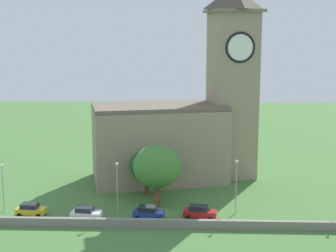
{
  "coord_description": "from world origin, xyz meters",
  "views": [
    {
      "loc": [
        4.55,
        -68.14,
        25.32
      ],
      "look_at": [
        1.61,
        6.58,
        11.33
      ],
      "focal_mm": 54.52,
      "sensor_mm": 36.0,
      "label": 1
    }
  ],
  "objects_px": {
    "church": "(185,121)",
    "car_red": "(200,212)",
    "streetlamp_central": "(236,178)",
    "tree_churchyard": "(157,167)",
    "car_white": "(86,213)",
    "streetlamp_west_mid": "(117,180)",
    "car_yellow": "(31,210)",
    "tree_riverside_east": "(146,166)",
    "streetlamp_west_end": "(2,180)",
    "car_blue": "(149,212)"
  },
  "relations": [
    {
      "from": "streetlamp_west_mid",
      "to": "streetlamp_central",
      "type": "xyz_separation_m",
      "value": [
        16.59,
        0.69,
        0.21
      ]
    },
    {
      "from": "car_red",
      "to": "streetlamp_central",
      "type": "relative_size",
      "value": 0.61
    },
    {
      "from": "car_yellow",
      "to": "streetlamp_west_end",
      "type": "bearing_deg",
      "value": 161.98
    },
    {
      "from": "streetlamp_west_end",
      "to": "tree_churchyard",
      "type": "xyz_separation_m",
      "value": [
        21.6,
        3.25,
        1.29
      ]
    },
    {
      "from": "streetlamp_central",
      "to": "tree_churchyard",
      "type": "bearing_deg",
      "value": 167.28
    },
    {
      "from": "car_blue",
      "to": "tree_churchyard",
      "type": "bearing_deg",
      "value": 80.11
    },
    {
      "from": "car_red",
      "to": "streetlamp_central",
      "type": "xyz_separation_m",
      "value": [
        5.1,
        2.2,
        4.18
      ]
    },
    {
      "from": "streetlamp_west_end",
      "to": "tree_churchyard",
      "type": "distance_m",
      "value": 21.88
    },
    {
      "from": "car_yellow",
      "to": "streetlamp_west_mid",
      "type": "relative_size",
      "value": 0.56
    },
    {
      "from": "tree_riverside_east",
      "to": "car_blue",
      "type": "bearing_deg",
      "value": -83.96
    },
    {
      "from": "car_red",
      "to": "streetlamp_central",
      "type": "distance_m",
      "value": 6.95
    },
    {
      "from": "car_yellow",
      "to": "streetlamp_west_end",
      "type": "xyz_separation_m",
      "value": [
        -4.28,
        1.39,
        3.79
      ]
    },
    {
      "from": "streetlamp_west_mid",
      "to": "streetlamp_central",
      "type": "relative_size",
      "value": 0.95
    },
    {
      "from": "streetlamp_west_mid",
      "to": "tree_churchyard",
      "type": "xyz_separation_m",
      "value": [
        5.38,
        3.22,
        1.09
      ]
    },
    {
      "from": "car_white",
      "to": "tree_churchyard",
      "type": "relative_size",
      "value": 0.46
    },
    {
      "from": "car_white",
      "to": "streetlamp_central",
      "type": "bearing_deg",
      "value": 8.76
    },
    {
      "from": "car_white",
      "to": "streetlamp_west_end",
      "type": "distance_m",
      "value": 13.02
    },
    {
      "from": "car_blue",
      "to": "tree_riverside_east",
      "type": "distance_m",
      "value": 11.04
    },
    {
      "from": "car_white",
      "to": "streetlamp_west_end",
      "type": "height_order",
      "value": "streetlamp_west_end"
    },
    {
      "from": "streetlamp_west_end",
      "to": "tree_riverside_east",
      "type": "distance_m",
      "value": 21.39
    },
    {
      "from": "tree_churchyard",
      "to": "church",
      "type": "bearing_deg",
      "value": 75.31
    },
    {
      "from": "church",
      "to": "tree_riverside_east",
      "type": "bearing_deg",
      "value": -121.67
    },
    {
      "from": "car_blue",
      "to": "tree_riverside_east",
      "type": "xyz_separation_m",
      "value": [
        -1.09,
        10.31,
        3.79
      ]
    },
    {
      "from": "streetlamp_central",
      "to": "car_white",
      "type": "bearing_deg",
      "value": -171.24
    },
    {
      "from": "car_blue",
      "to": "streetlamp_central",
      "type": "distance_m",
      "value": 13.06
    },
    {
      "from": "car_blue",
      "to": "tree_riverside_east",
      "type": "height_order",
      "value": "tree_riverside_east"
    },
    {
      "from": "car_white",
      "to": "streetlamp_west_mid",
      "type": "height_order",
      "value": "streetlamp_west_mid"
    },
    {
      "from": "car_red",
      "to": "streetlamp_west_end",
      "type": "height_order",
      "value": "streetlamp_west_end"
    },
    {
      "from": "car_red",
      "to": "tree_churchyard",
      "type": "distance_m",
      "value": 9.24
    },
    {
      "from": "car_yellow",
      "to": "streetlamp_west_mid",
      "type": "height_order",
      "value": "streetlamp_west_mid"
    },
    {
      "from": "streetlamp_central",
      "to": "tree_churchyard",
      "type": "height_order",
      "value": "tree_churchyard"
    },
    {
      "from": "car_red",
      "to": "streetlamp_west_end",
      "type": "bearing_deg",
      "value": 176.95
    },
    {
      "from": "streetlamp_central",
      "to": "streetlamp_west_end",
      "type": "bearing_deg",
      "value": -178.75
    },
    {
      "from": "car_blue",
      "to": "car_red",
      "type": "bearing_deg",
      "value": 2.73
    },
    {
      "from": "streetlamp_central",
      "to": "tree_riverside_east",
      "type": "distance_m",
      "value": 15.32
    },
    {
      "from": "car_yellow",
      "to": "tree_churchyard",
      "type": "xyz_separation_m",
      "value": [
        17.32,
        4.64,
        5.09
      ]
    },
    {
      "from": "car_blue",
      "to": "streetlamp_west_end",
      "type": "xyz_separation_m",
      "value": [
        -20.71,
        1.81,
        3.81
      ]
    },
    {
      "from": "car_red",
      "to": "streetlamp_west_end",
      "type": "xyz_separation_m",
      "value": [
        -27.71,
        1.48,
        3.77
      ]
    },
    {
      "from": "streetlamp_west_mid",
      "to": "tree_riverside_east",
      "type": "distance_m",
      "value": 9.13
    },
    {
      "from": "church",
      "to": "tree_riverside_east",
      "type": "xyz_separation_m",
      "value": [
        -5.83,
        -9.44,
        -5.39
      ]
    },
    {
      "from": "church",
      "to": "car_red",
      "type": "bearing_deg",
      "value": -83.36
    },
    {
      "from": "car_red",
      "to": "tree_riverside_east",
      "type": "relative_size",
      "value": 0.66
    },
    {
      "from": "tree_churchyard",
      "to": "car_red",
      "type": "bearing_deg",
      "value": -37.72
    },
    {
      "from": "church",
      "to": "car_yellow",
      "type": "bearing_deg",
      "value": -137.59
    },
    {
      "from": "car_red",
      "to": "streetlamp_west_mid",
      "type": "relative_size",
      "value": 0.64
    },
    {
      "from": "car_white",
      "to": "tree_churchyard",
      "type": "xyz_separation_m",
      "value": [
        9.39,
        5.71,
        5.09
      ]
    },
    {
      "from": "streetlamp_west_end",
      "to": "tree_riverside_east",
      "type": "bearing_deg",
      "value": 23.43
    },
    {
      "from": "car_red",
      "to": "streetlamp_west_mid",
      "type": "bearing_deg",
      "value": 172.52
    },
    {
      "from": "streetlamp_west_mid",
      "to": "car_blue",
      "type": "bearing_deg",
      "value": -22.27
    },
    {
      "from": "streetlamp_west_mid",
      "to": "tree_churchyard",
      "type": "height_order",
      "value": "tree_churchyard"
    }
  ]
}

